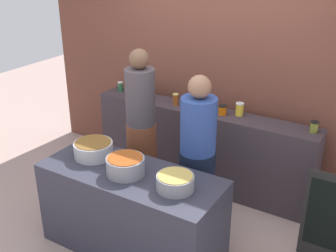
{
  "coord_description": "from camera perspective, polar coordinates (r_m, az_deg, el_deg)",
  "views": [
    {
      "loc": [
        1.97,
        -2.9,
        2.73
      ],
      "look_at": [
        0.0,
        0.35,
        1.05
      ],
      "focal_mm": 44.67,
      "sensor_mm": 36.0,
      "label": 1
    }
  ],
  "objects": [
    {
      "name": "ground",
      "position": [
        4.45,
        -2.42,
        -14.07
      ],
      "size": [
        12.0,
        12.0,
        0.0
      ],
      "primitive_type": "plane",
      "color": "tan"
    },
    {
      "name": "storefront_wall",
      "position": [
        4.93,
        6.74,
        9.25
      ],
      "size": [
        4.8,
        0.12,
        3.0
      ],
      "primitive_type": "cube",
      "color": "brown",
      "rests_on": "ground"
    },
    {
      "name": "display_shelf",
      "position": [
        4.99,
        4.48,
        -2.95
      ],
      "size": [
        2.7,
        0.36,
        0.97
      ],
      "primitive_type": "cube",
      "color": "#3A3037",
      "rests_on": "ground"
    },
    {
      "name": "prep_table",
      "position": [
        4.0,
        -4.94,
        -11.56
      ],
      "size": [
        1.7,
        0.7,
        0.84
      ],
      "primitive_type": "cube",
      "color": "#2C2D3B",
      "rests_on": "ground"
    },
    {
      "name": "preserve_jar_0",
      "position": [
        5.42,
        -6.5,
        5.4
      ],
      "size": [
        0.07,
        0.07,
        0.12
      ],
      "color": "#24603B",
      "rests_on": "display_shelf"
    },
    {
      "name": "preserve_jar_1",
      "position": [
        5.36,
        -5.37,
        5.26
      ],
      "size": [
        0.07,
        0.07,
        0.12
      ],
      "color": "orange",
      "rests_on": "display_shelf"
    },
    {
      "name": "preserve_jar_2",
      "position": [
        5.26,
        -4.23,
        4.91
      ],
      "size": [
        0.08,
        0.08,
        0.12
      ],
      "color": "gold",
      "rests_on": "display_shelf"
    },
    {
      "name": "preserve_jar_3",
      "position": [
        5.09,
        -2.69,
        4.38
      ],
      "size": [
        0.09,
        0.09,
        0.13
      ],
      "color": "#49205A",
      "rests_on": "display_shelf"
    },
    {
      "name": "preserve_jar_4",
      "position": [
        4.9,
        1.03,
        3.66
      ],
      "size": [
        0.07,
        0.07,
        0.14
      ],
      "color": "#96491C",
      "rests_on": "display_shelf"
    },
    {
      "name": "preserve_jar_5",
      "position": [
        4.88,
        2.85,
        3.4
      ],
      "size": [
        0.08,
        0.08,
        0.11
      ],
      "color": "#944F20",
      "rests_on": "display_shelf"
    },
    {
      "name": "preserve_jar_6",
      "position": [
        4.67,
        7.45,
        2.2
      ],
      "size": [
        0.09,
        0.09,
        0.11
      ],
      "color": "#D15C0A",
      "rests_on": "display_shelf"
    },
    {
      "name": "preserve_jar_7",
      "position": [
        4.67,
        9.75,
        2.29
      ],
      "size": [
        0.09,
        0.09,
        0.14
      ],
      "color": "yellow",
      "rests_on": "display_shelf"
    },
    {
      "name": "preserve_jar_8",
      "position": [
        4.45,
        19.33,
        -0.08
      ],
      "size": [
        0.09,
        0.09,
        0.12
      ],
      "color": "olive",
      "rests_on": "display_shelf"
    },
    {
      "name": "cooking_pot_left",
      "position": [
        4.06,
        -10.14,
        -3.15
      ],
      "size": [
        0.37,
        0.37,
        0.15
      ],
      "color": "#B7B7BC",
      "rests_on": "prep_table"
    },
    {
      "name": "cooking_pot_center",
      "position": [
        3.72,
        -5.82,
        -5.41
      ],
      "size": [
        0.34,
        0.34,
        0.16
      ],
      "color": "gray",
      "rests_on": "prep_table"
    },
    {
      "name": "cooking_pot_right",
      "position": [
        3.49,
        0.99,
        -7.69
      ],
      "size": [
        0.32,
        0.32,
        0.13
      ],
      "color": "gray",
      "rests_on": "prep_table"
    },
    {
      "name": "cook_with_tongs",
      "position": [
        4.48,
        -3.65,
        -1.51
      ],
      "size": [
        0.32,
        0.32,
        1.77
      ],
      "color": "brown",
      "rests_on": "ground"
    },
    {
      "name": "cook_in_cap",
      "position": [
        4.09,
        4.0,
        -5.22
      ],
      "size": [
        0.36,
        0.36,
        1.65
      ],
      "color": "black",
      "rests_on": "ground"
    },
    {
      "name": "chalkboard_sign",
      "position": [
        4.09,
        21.51,
        -11.87
      ],
      "size": [
        0.53,
        0.05,
        0.9
      ],
      "color": "black",
      "rests_on": "ground"
    }
  ]
}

